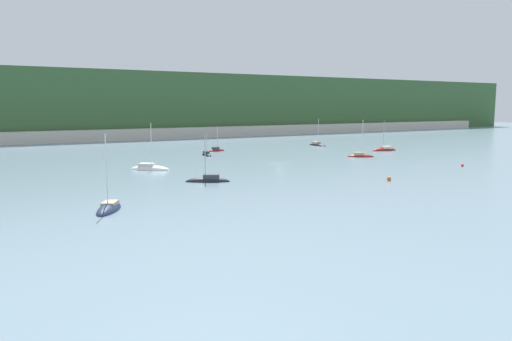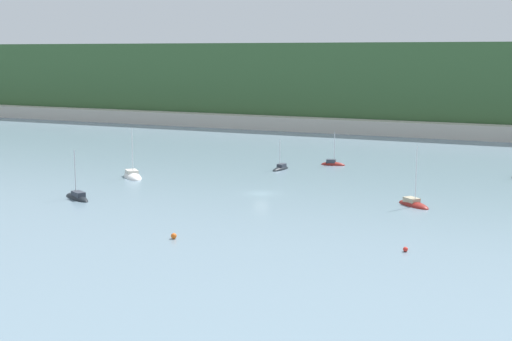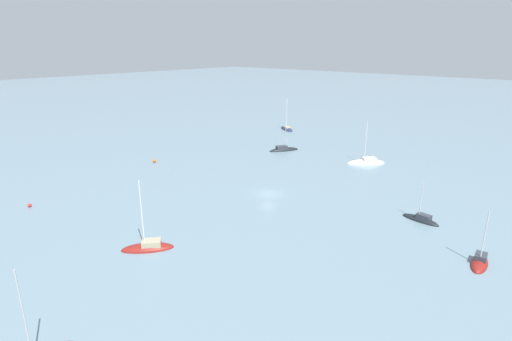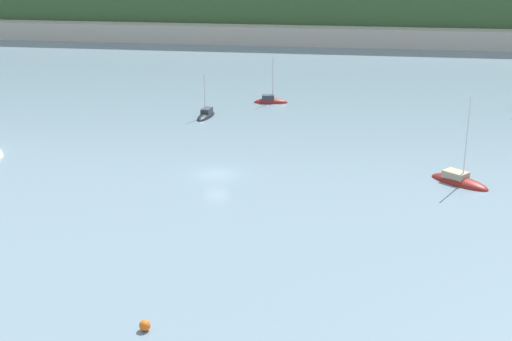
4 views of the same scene
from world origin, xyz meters
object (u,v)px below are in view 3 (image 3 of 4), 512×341
at_px(sailboat_3, 284,150).
at_px(sailboat_7, 366,163).
at_px(sailboat_5, 421,220).
at_px(mooring_buoy_1, 30,205).
at_px(mooring_buoy_0, 154,161).
at_px(sailboat_2, 287,129).
at_px(sailboat_4, 148,248).
at_px(sailboat_0, 479,263).

bearing_deg(sailboat_3, sailboat_7, -52.20).
height_order(sailboat_5, mooring_buoy_1, sailboat_5).
height_order(sailboat_3, sailboat_5, sailboat_3).
bearing_deg(sailboat_5, mooring_buoy_0, 15.42).
bearing_deg(sailboat_3, sailboat_2, 64.48).
relative_size(mooring_buoy_0, mooring_buoy_1, 1.27).
bearing_deg(sailboat_4, sailboat_2, -116.57).
distance_m(sailboat_2, mooring_buoy_0, 48.68).
xyz_separation_m(sailboat_0, mooring_buoy_0, (0.21, -66.34, 0.25)).
bearing_deg(sailboat_5, sailboat_4, 61.07).
height_order(sailboat_4, sailboat_7, sailboat_7).
xyz_separation_m(sailboat_5, mooring_buoy_1, (36.91, -50.07, 0.17)).
bearing_deg(sailboat_3, sailboat_4, -132.18).
height_order(sailboat_0, sailboat_2, sailboat_2).
bearing_deg(sailboat_3, mooring_buoy_1, -160.00).
xyz_separation_m(sailboat_3, sailboat_5, (19.44, 40.98, 0.00)).
height_order(sailboat_3, sailboat_7, sailboat_7).
bearing_deg(sailboat_7, sailboat_4, 40.07).
bearing_deg(mooring_buoy_0, sailboat_5, 98.25).
distance_m(sailboat_3, mooring_buoy_0, 31.66).
relative_size(sailboat_0, mooring_buoy_1, 13.08).
distance_m(sailboat_2, sailboat_3, 25.80).
distance_m(sailboat_3, mooring_buoy_1, 57.08).
bearing_deg(sailboat_3, mooring_buoy_0, 179.93).
distance_m(sailboat_3, sailboat_5, 45.36).
bearing_deg(sailboat_4, mooring_buoy_0, -86.74).
relative_size(sailboat_2, sailboat_7, 1.01).
bearing_deg(sailboat_0, mooring_buoy_1, -70.80).
xyz_separation_m(sailboat_3, mooring_buoy_1, (56.35, -9.09, 0.17)).
bearing_deg(mooring_buoy_1, sailboat_4, 99.95).
height_order(sailboat_3, mooring_buoy_1, sailboat_3).
relative_size(sailboat_4, sailboat_5, 1.52).
bearing_deg(sailboat_0, sailboat_4, -60.56).
relative_size(sailboat_2, sailboat_3, 1.20).
relative_size(sailboat_2, sailboat_5, 1.58).
xyz_separation_m(sailboat_3, sailboat_4, (51.70, 17.45, 0.00)).
bearing_deg(sailboat_2, sailboat_3, 155.81).
relative_size(sailboat_0, sailboat_2, 0.74).
bearing_deg(sailboat_0, sailboat_2, -132.93).
bearing_deg(sailboat_2, mooring_buoy_0, 119.86).
bearing_deg(mooring_buoy_0, sailboat_2, 179.36).
bearing_deg(sailboat_4, sailboat_3, -121.90).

